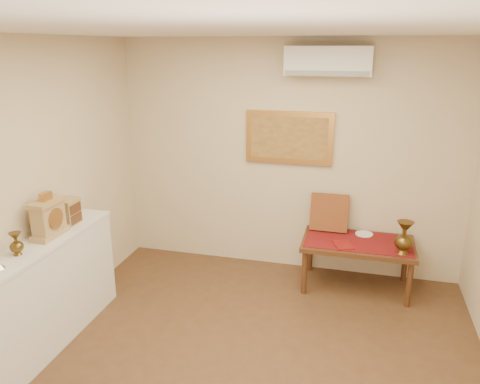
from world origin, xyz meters
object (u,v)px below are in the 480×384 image
(mantel_clock, at_px, (49,218))
(brass_urn_tall, at_px, (404,234))
(display_ledge, at_px, (36,301))
(low_table, at_px, (358,247))
(wooden_chest, at_px, (69,211))

(mantel_clock, bearing_deg, brass_urn_tall, 24.01)
(display_ledge, bearing_deg, mantel_clock, 88.30)
(low_table, bearing_deg, brass_urn_tall, -24.75)
(wooden_chest, bearing_deg, low_table, 25.47)
(wooden_chest, bearing_deg, brass_urn_tall, 18.91)
(brass_urn_tall, xyz_separation_m, wooden_chest, (-3.13, -1.07, 0.33))
(brass_urn_tall, bearing_deg, mantel_clock, -155.99)
(mantel_clock, xyz_separation_m, wooden_chest, (-0.02, 0.31, -0.05))
(brass_urn_tall, xyz_separation_m, display_ledge, (-3.12, -1.67, -0.28))
(wooden_chest, distance_m, low_table, 3.03)
(display_ledge, bearing_deg, wooden_chest, 90.67)
(brass_urn_tall, relative_size, mantel_clock, 1.03)
(display_ledge, distance_m, mantel_clock, 0.72)
(low_table, bearing_deg, mantel_clock, -149.15)
(mantel_clock, height_order, wooden_chest, mantel_clock)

